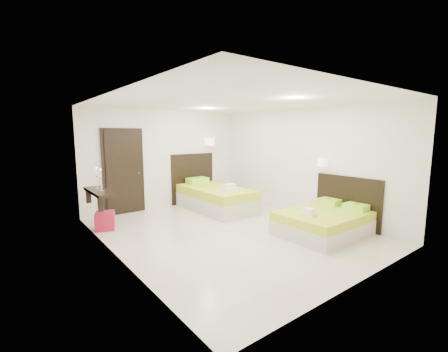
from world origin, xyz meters
TOP-DOWN VIEW (x-y plane):
  - floor at (0.00, 0.00)m, footprint 5.50×5.50m
  - bed_single at (0.81, 1.70)m, footprint 1.36×2.27m
  - bed_double at (1.46, -1.27)m, footprint 1.74×1.48m
  - nightstand at (1.23, 2.34)m, footprint 0.41×0.36m
  - ottoman at (-1.99, 1.65)m, footprint 0.48×0.48m
  - door at (-1.20, 2.70)m, footprint 1.02×0.15m
  - console_shelf at (-2.08, 1.60)m, footprint 0.35×1.20m

SIDE VIEW (x-z plane):
  - floor at x=0.00m, z-range 0.00..0.00m
  - nightstand at x=1.23m, z-range 0.00..0.36m
  - ottoman at x=-1.99m, z-range 0.00..0.37m
  - bed_double at x=1.46m, z-range -0.46..0.98m
  - bed_single at x=0.81m, z-range -0.60..1.27m
  - console_shelf at x=-2.08m, z-range 0.42..1.21m
  - door at x=-1.20m, z-range -0.02..2.12m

